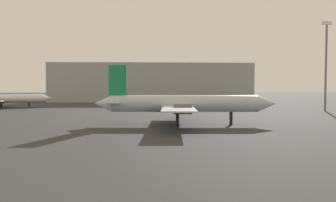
{
  "coord_description": "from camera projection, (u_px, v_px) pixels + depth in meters",
  "views": [
    {
      "loc": [
        1.16,
        -8.31,
        6.37
      ],
      "look_at": [
        3.91,
        35.55,
        4.35
      ],
      "focal_mm": 36.44,
      "sensor_mm": 36.0,
      "label": 1
    }
  ],
  "objects": [
    {
      "name": "airplane_far_left",
      "position": [
        3.0,
        99.0,
        96.42
      ],
      "size": [
        25.21,
        19.55,
        7.87
      ],
      "rotation": [
        0.0,
        0.0,
        0.25
      ],
      "color": "silver",
      "rests_on": "ground_plane"
    },
    {
      "name": "airplane_on_taxiway",
      "position": [
        182.0,
        104.0,
        54.92
      ],
      "size": [
        29.45,
        25.49,
        9.63
      ],
      "rotation": [
        0.0,
        0.0,
        -0.07
      ],
      "color": "#B2BCCC",
      "rests_on": "ground_plane"
    },
    {
      "name": "terminal_building",
      "position": [
        152.0,
        83.0,
        137.87
      ],
      "size": [
        78.52,
        19.39,
        15.01
      ],
      "primitive_type": "cube",
      "color": "#999EA3",
      "rests_on": "ground_plane"
    },
    {
      "name": "light_mast_right",
      "position": [
        326.0,
        61.0,
        83.9
      ],
      "size": [
        2.4,
        0.5,
        22.08
      ],
      "color": "slate",
      "rests_on": "ground_plane"
    }
  ]
}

